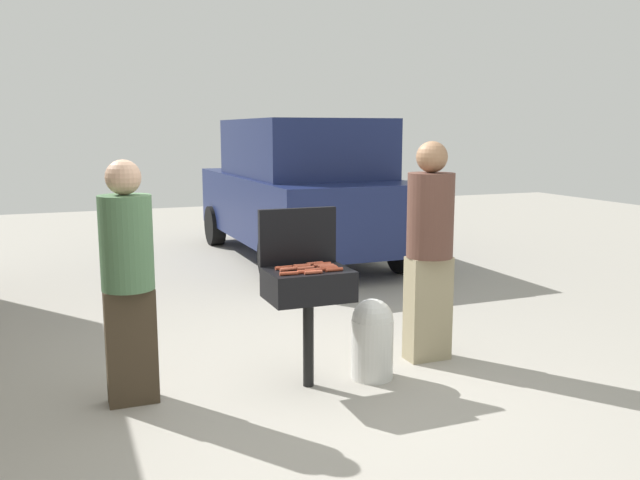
# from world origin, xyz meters

# --- Properties ---
(ground_plane) EXTENTS (24.00, 24.00, 0.00)m
(ground_plane) POSITION_xyz_m (0.00, 0.00, 0.00)
(ground_plane) COLOR #9E998E
(bbq_grill) EXTENTS (0.60, 0.44, 0.88)m
(bbq_grill) POSITION_xyz_m (0.03, 0.10, 0.74)
(bbq_grill) COLOR black
(bbq_grill) RESTS_ON ground
(grill_lid_open) EXTENTS (0.60, 0.05, 0.42)m
(grill_lid_open) POSITION_xyz_m (0.03, 0.32, 1.09)
(grill_lid_open) COLOR black
(grill_lid_open) RESTS_ON bbq_grill
(hot_dog_0) EXTENTS (0.13, 0.03, 0.03)m
(hot_dog_0) POSITION_xyz_m (0.01, 0.09, 0.89)
(hot_dog_0) COLOR #C6593D
(hot_dog_0) RESTS_ON bbq_grill
(hot_dog_1) EXTENTS (0.13, 0.04, 0.03)m
(hot_dog_1) POSITION_xyz_m (0.04, 0.01, 0.89)
(hot_dog_1) COLOR #B74C33
(hot_dog_1) RESTS_ON bbq_grill
(hot_dog_2) EXTENTS (0.13, 0.03, 0.03)m
(hot_dog_2) POSITION_xyz_m (0.01, 0.18, 0.89)
(hot_dog_2) COLOR #C6593D
(hot_dog_2) RESTS_ON bbq_grill
(hot_dog_3) EXTENTS (0.13, 0.03, 0.03)m
(hot_dog_3) POSITION_xyz_m (-0.01, 0.14, 0.89)
(hot_dog_3) COLOR #AD4228
(hot_dog_3) RESTS_ON bbq_grill
(hot_dog_4) EXTENTS (0.13, 0.04, 0.03)m
(hot_dog_4) POSITION_xyz_m (-0.13, 0.16, 0.89)
(hot_dog_4) COLOR #AD4228
(hot_dog_4) RESTS_ON bbq_grill
(hot_dog_5) EXTENTS (0.13, 0.04, 0.03)m
(hot_dog_5) POSITION_xyz_m (0.13, 0.22, 0.89)
(hot_dog_5) COLOR #B74C33
(hot_dog_5) RESTS_ON bbq_grill
(hot_dog_6) EXTENTS (0.13, 0.04, 0.03)m
(hot_dog_6) POSITION_xyz_m (-0.16, -0.04, 0.89)
(hot_dog_6) COLOR #AD4228
(hot_dog_6) RESTS_ON bbq_grill
(hot_dog_7) EXTENTS (0.13, 0.03, 0.03)m
(hot_dog_7) POSITION_xyz_m (0.18, 0.18, 0.89)
(hot_dog_7) COLOR #AD4228
(hot_dog_7) RESTS_ON bbq_grill
(hot_dog_8) EXTENTS (0.13, 0.03, 0.03)m
(hot_dog_8) POSITION_xyz_m (-0.03, -0.02, 0.89)
(hot_dog_8) COLOR #AD4228
(hot_dog_8) RESTS_ON bbq_grill
(hot_dog_9) EXTENTS (0.13, 0.04, 0.03)m
(hot_dog_9) POSITION_xyz_m (-0.11, 0.10, 0.89)
(hot_dog_9) COLOR #C6593D
(hot_dog_9) RESTS_ON bbq_grill
(hot_dog_10) EXTENTS (0.13, 0.04, 0.03)m
(hot_dog_10) POSITION_xyz_m (0.16, 0.01, 0.89)
(hot_dog_10) COLOR #AD4228
(hot_dog_10) RESTS_ON bbq_grill
(hot_dog_11) EXTENTS (0.13, 0.03, 0.03)m
(hot_dog_11) POSITION_xyz_m (0.01, -0.06, 0.89)
(hot_dog_11) COLOR #B74C33
(hot_dog_11) RESTS_ON bbq_grill
(hot_dog_12) EXTENTS (0.13, 0.03, 0.03)m
(hot_dog_12) POSITION_xyz_m (0.17, 0.11, 0.89)
(hot_dog_12) COLOR #C6593D
(hot_dog_12) RESTS_ON bbq_grill
(hot_dog_13) EXTENTS (0.13, 0.03, 0.03)m
(hot_dog_13) POSITION_xyz_m (0.17, 0.06, 0.89)
(hot_dog_13) COLOR #B74C33
(hot_dog_13) RESTS_ON bbq_grill
(hot_dog_14) EXTENTS (0.13, 0.03, 0.03)m
(hot_dog_14) POSITION_xyz_m (0.18, -0.03, 0.89)
(hot_dog_14) COLOR #AD4228
(hot_dog_14) RESTS_ON bbq_grill
(hot_dog_15) EXTENTS (0.13, 0.03, 0.03)m
(hot_dog_15) POSITION_xyz_m (0.16, 0.14, 0.89)
(hot_dog_15) COLOR #B74C33
(hot_dog_15) RESTS_ON bbq_grill
(propane_tank) EXTENTS (0.32, 0.32, 0.62)m
(propane_tank) POSITION_xyz_m (0.54, 0.07, 0.32)
(propane_tank) COLOR silver
(propane_tank) RESTS_ON ground
(person_left) EXTENTS (0.35, 0.35, 1.68)m
(person_left) POSITION_xyz_m (-1.20, 0.27, 0.91)
(person_left) COLOR #3F3323
(person_left) RESTS_ON ground
(person_right) EXTENTS (0.38, 0.38, 1.79)m
(person_right) POSITION_xyz_m (1.15, 0.29, 0.97)
(person_right) COLOR gray
(person_right) RESTS_ON ground
(parked_minivan) EXTENTS (2.05, 4.42, 2.02)m
(parked_minivan) POSITION_xyz_m (1.68, 4.80, 1.03)
(parked_minivan) COLOR navy
(parked_minivan) RESTS_ON ground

